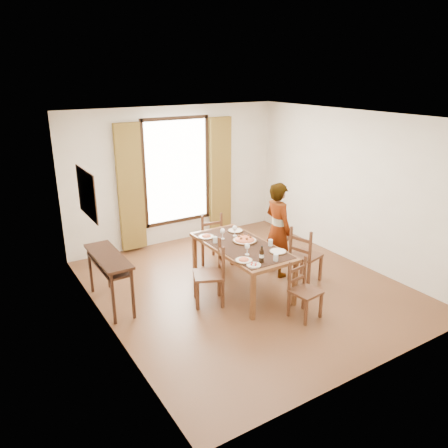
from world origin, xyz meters
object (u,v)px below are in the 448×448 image
dining_table (241,249)px  pasta_platter (245,238)px  man (278,229)px  console_table (108,262)px

dining_table → pasta_platter: bearing=37.3°
man → pasta_platter: size_ratio=4.03×
console_table → man: man is taller
man → pasta_platter: 0.71m
dining_table → man: size_ratio=1.13×
dining_table → man: 0.85m
dining_table → pasta_platter: (0.12, 0.09, 0.12)m
pasta_platter → console_table: bearing=166.1°
console_table → pasta_platter: 2.12m
man → console_table: bearing=81.2°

